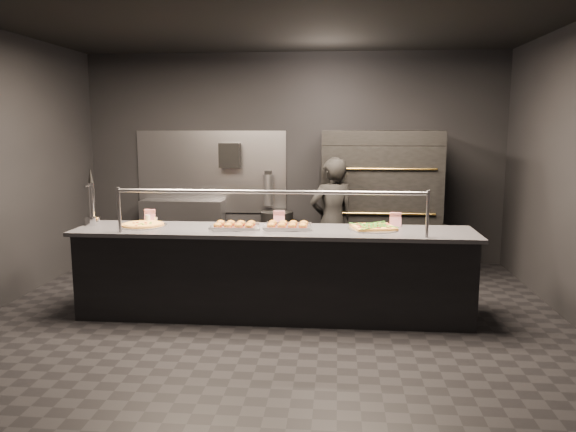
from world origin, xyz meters
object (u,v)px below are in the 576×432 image
Objects in this scene: towel_dispenser at (230,155)px; beer_tap at (92,209)px; slider_tray_b at (288,226)px; worker at (332,222)px; service_counter at (274,272)px; prep_shelf at (183,230)px; round_pizza at (143,225)px; slider_tray_a at (235,226)px; trash_bin at (277,238)px; fire_extinguisher at (268,189)px; pizza_oven at (379,202)px; square_pizza at (373,227)px.

beer_tap is (-1.05, -2.31, -0.46)m from towel_dispenser.
slider_tray_b is 1.26m from worker.
service_counter is 1.39m from worker.
service_counter is 2.78m from towel_dispenser.
prep_shelf is at bearing 127.43° from slider_tray_b.
beer_tap is 0.58m from round_pizza.
towel_dispenser is at bearing 101.79° from slider_tray_a.
slider_tray_b is 0.68× the size of trash_bin.
fire_extinguisher is at bearing -75.43° from worker.
round_pizza is (-1.39, 0.05, 0.47)m from service_counter.
pizza_oven is at bearing -13.14° from towel_dispenser.
slider_tray_b is (2.09, -0.04, -0.14)m from beer_tap.
prep_shelf is at bearing 95.23° from round_pizza.
pizza_oven is 3.18m from round_pizza.
worker is at bearing 24.03° from beer_tap.
slider_tray_a is 2.27m from trash_bin.
pizza_oven is at bearing 35.52° from round_pizza.
square_pizza reaches higher than prep_shelf.
worker is (2.54, 1.13, -0.30)m from beer_tap.
beer_tap is 2.97m from square_pizza.
trash_bin is (1.19, 2.14, -0.55)m from round_pizza.
fire_extinguisher is at bearing 66.09° from round_pizza.
slider_tray_a is (0.50, -2.39, -0.60)m from towel_dispenser.
prep_shelf is 1.98× the size of beer_tap.
service_counter is 7.88× the size of square_pizza.
slider_tray_b is at bearing -1.02° from beer_tap.
fire_extinguisher reaches higher than round_pizza.
square_pizza is 1.21m from worker.
trash_bin is at bearing -15.67° from towel_dispenser.
trash_bin is (-0.20, 2.19, -0.08)m from service_counter.
slider_tray_b is at bearing -78.18° from fire_extinguisher.
prep_shelf is (-2.80, 0.42, -0.52)m from pizza_oven.
pizza_oven reaches higher than towel_dispenser.
towel_dispenser reaches higher than trash_bin.
pizza_oven reaches higher than prep_shelf.
towel_dispenser is at bearing -178.96° from fire_extinguisher.
fire_extinguisher is at bearing 98.30° from service_counter.
square_pizza is 0.68× the size of trash_bin.
pizza_oven reaches higher than service_counter.
towel_dispenser is at bearing 113.96° from slider_tray_b.
service_counter reaches higher than fire_extinguisher.
service_counter is 2.15× the size of pizza_oven.
slider_tray_a is (1.20, -2.32, 0.50)m from prep_shelf.
worker reaches higher than service_counter.
trash_bin is at bearing 99.07° from slider_tray_b.
trash_bin is at bearing 84.77° from slider_tray_a.
towel_dispenser is at bearing 129.81° from square_pizza.
trash_bin is at bearing 50.38° from beer_tap.
fire_extinguisher is at bearing 88.78° from slider_tray_a.
worker is at bearing -131.61° from pizza_oven.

